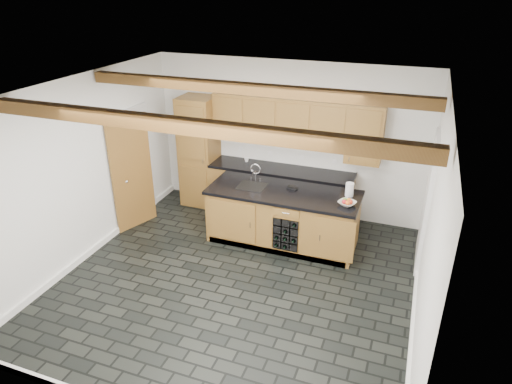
% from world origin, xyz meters
% --- Properties ---
extents(ground, '(5.00, 5.00, 0.00)m').
position_xyz_m(ground, '(0.00, 0.00, 0.00)').
color(ground, black).
rests_on(ground, ground).
extents(room_shell, '(5.01, 5.00, 5.00)m').
position_xyz_m(room_shell, '(-0.09, 0.53, 1.53)').
color(room_shell, white).
rests_on(room_shell, ground).
extents(back_cabinetry, '(3.65, 0.62, 2.20)m').
position_xyz_m(back_cabinetry, '(-0.38, 2.24, 0.98)').
color(back_cabinetry, olive).
rests_on(back_cabinetry, ground).
extents(island, '(2.48, 0.96, 0.93)m').
position_xyz_m(island, '(0.31, 1.28, 0.46)').
color(island, olive).
rests_on(island, ground).
extents(faucet, '(0.45, 0.40, 0.34)m').
position_xyz_m(faucet, '(-0.25, 1.33, 0.96)').
color(faucet, black).
rests_on(faucet, island).
extents(kitchen_scale, '(0.18, 0.13, 0.05)m').
position_xyz_m(kitchen_scale, '(0.40, 1.45, 0.95)').
color(kitchen_scale, black).
rests_on(kitchen_scale, island).
extents(fruit_bowl, '(0.34, 0.34, 0.06)m').
position_xyz_m(fruit_bowl, '(1.34, 1.15, 0.96)').
color(fruit_bowl, beige).
rests_on(fruit_bowl, island).
extents(fruit_cluster, '(0.16, 0.17, 0.07)m').
position_xyz_m(fruit_cluster, '(1.34, 1.15, 0.99)').
color(fruit_cluster, red).
rests_on(fruit_cluster, fruit_bowl).
extents(paper_towel, '(0.13, 0.13, 0.22)m').
position_xyz_m(paper_towel, '(1.32, 1.49, 1.04)').
color(paper_towel, white).
rests_on(paper_towel, island).
extents(mug, '(0.10, 0.10, 0.08)m').
position_xyz_m(mug, '(-0.74, 2.31, 0.97)').
color(mug, white).
rests_on(mug, back_cabinetry).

